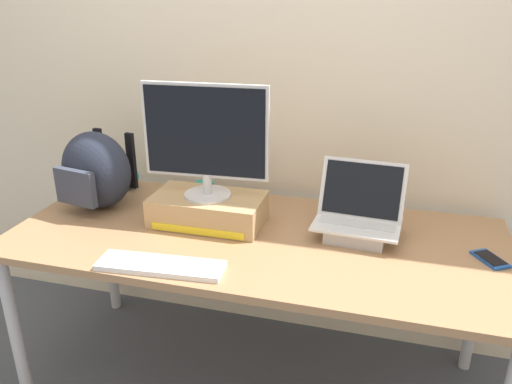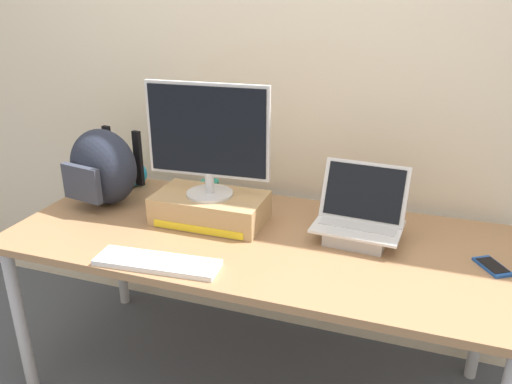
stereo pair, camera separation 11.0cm
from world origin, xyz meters
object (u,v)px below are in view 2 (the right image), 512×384
object	(u,v)px
external_keyboard	(157,262)
plush_toy	(135,174)
messenger_backpack	(103,167)
cell_phone	(492,266)
toner_box_yellow	(210,208)
open_laptop	(358,225)
desktop_monitor	(208,138)
coffee_mug	(211,190)

from	to	relation	value
external_keyboard	plush_toy	world-z (taller)	plush_toy
messenger_backpack	cell_phone	distance (m)	1.60
cell_phone	plush_toy	bearing A→B (deg)	137.67
toner_box_yellow	plush_toy	world-z (taller)	same
open_laptop	desktop_monitor	bearing A→B (deg)	-172.18
open_laptop	external_keyboard	xyz separation A→B (m)	(-0.63, -0.43, -0.05)
external_keyboard	messenger_backpack	xyz separation A→B (m)	(-0.49, 0.42, 0.16)
desktop_monitor	coffee_mug	bearing A→B (deg)	110.10
toner_box_yellow	cell_phone	world-z (taller)	toner_box_yellow
external_keyboard	plush_toy	size ratio (longest dim) A/B	3.87
external_keyboard	open_laptop	bearing A→B (deg)	29.81
open_laptop	cell_phone	world-z (taller)	open_laptop
coffee_mug	plush_toy	xyz separation A→B (m)	(-0.42, 0.04, 0.01)
toner_box_yellow	messenger_backpack	xyz separation A→B (m)	(-0.52, 0.03, 0.11)
external_keyboard	messenger_backpack	distance (m)	0.66
desktop_monitor	messenger_backpack	bearing A→B (deg)	173.72
toner_box_yellow	open_laptop	world-z (taller)	open_laptop
coffee_mug	toner_box_yellow	bearing A→B (deg)	-66.53
open_laptop	coffee_mug	size ratio (longest dim) A/B	2.73
messenger_backpack	cell_phone	size ratio (longest dim) A/B	2.40
coffee_mug	external_keyboard	bearing A→B (deg)	-84.00
desktop_monitor	cell_phone	bearing A→B (deg)	-4.82
external_keyboard	cell_phone	world-z (taller)	external_keyboard
desktop_monitor	coffee_mug	size ratio (longest dim) A/B	3.99
external_keyboard	messenger_backpack	size ratio (longest dim) A/B	1.25
toner_box_yellow	desktop_monitor	world-z (taller)	desktop_monitor
toner_box_yellow	coffee_mug	bearing A→B (deg)	113.47
external_keyboard	cell_phone	bearing A→B (deg)	13.52
external_keyboard	messenger_backpack	bearing A→B (deg)	134.82
open_laptop	cell_phone	bearing A→B (deg)	-4.32
open_laptop	cell_phone	distance (m)	0.48
desktop_monitor	messenger_backpack	xyz separation A→B (m)	(-0.52, 0.03, -0.19)
desktop_monitor	messenger_backpack	size ratio (longest dim) A/B	1.38
coffee_mug	open_laptop	bearing A→B (deg)	-14.29
toner_box_yellow	messenger_backpack	size ratio (longest dim) A/B	1.24
messenger_backpack	plush_toy	world-z (taller)	messenger_backpack
open_laptop	messenger_backpack	bearing A→B (deg)	-175.36
messenger_backpack	toner_box_yellow	bearing A→B (deg)	7.35
desktop_monitor	open_laptop	distance (m)	0.67
open_laptop	coffee_mug	bearing A→B (deg)	169.70
open_laptop	cell_phone	size ratio (longest dim) A/B	2.26
external_keyboard	plush_toy	xyz separation A→B (m)	(-0.48, 0.65, 0.05)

